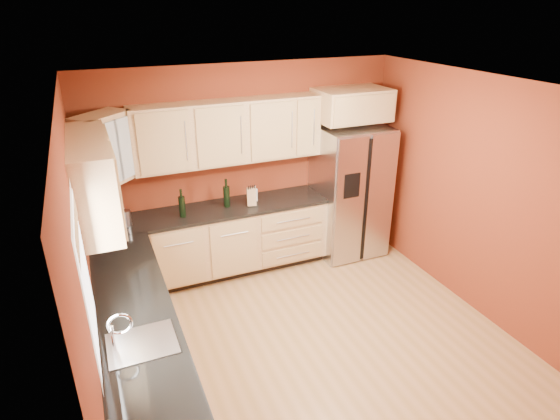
# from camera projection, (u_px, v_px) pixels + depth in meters

# --- Properties ---
(floor) EXTENTS (4.00, 4.00, 0.00)m
(floor) POSITION_uv_depth(u_px,v_px,m) (312.00, 342.00, 4.88)
(floor) COLOR olive
(floor) RESTS_ON ground
(ceiling) EXTENTS (4.00, 4.00, 0.00)m
(ceiling) POSITION_uv_depth(u_px,v_px,m) (321.00, 89.00, 3.82)
(ceiling) COLOR white
(ceiling) RESTS_ON wall_back
(wall_back) EXTENTS (4.00, 0.04, 2.60)m
(wall_back) POSITION_uv_depth(u_px,v_px,m) (246.00, 167.00, 6.03)
(wall_back) COLOR maroon
(wall_back) RESTS_ON floor
(wall_front) EXTENTS (4.00, 0.04, 2.60)m
(wall_front) POSITION_uv_depth(u_px,v_px,m) (474.00, 376.00, 2.67)
(wall_front) COLOR maroon
(wall_front) RESTS_ON floor
(wall_left) EXTENTS (0.04, 4.00, 2.60)m
(wall_left) POSITION_uv_depth(u_px,v_px,m) (87.00, 276.00, 3.64)
(wall_left) COLOR maroon
(wall_left) RESTS_ON floor
(wall_right) EXTENTS (0.04, 4.00, 2.60)m
(wall_right) POSITION_uv_depth(u_px,v_px,m) (481.00, 199.00, 5.06)
(wall_right) COLOR maroon
(wall_right) RESTS_ON floor
(base_cabinets_back) EXTENTS (2.90, 0.60, 0.88)m
(base_cabinets_back) POSITION_uv_depth(u_px,v_px,m) (214.00, 244.00, 5.94)
(base_cabinets_back) COLOR #A57A50
(base_cabinets_back) RESTS_ON floor
(base_cabinets_left) EXTENTS (0.60, 2.80, 0.88)m
(base_cabinets_left) POSITION_uv_depth(u_px,v_px,m) (140.00, 352.00, 4.10)
(base_cabinets_left) COLOR #A57A50
(base_cabinets_left) RESTS_ON floor
(countertop_back) EXTENTS (2.90, 0.62, 0.04)m
(countertop_back) POSITION_uv_depth(u_px,v_px,m) (212.00, 211.00, 5.74)
(countertop_back) COLOR black
(countertop_back) RESTS_ON base_cabinets_back
(countertop_left) EXTENTS (0.62, 2.80, 0.04)m
(countertop_left) POSITION_uv_depth(u_px,v_px,m) (134.00, 309.00, 3.92)
(countertop_left) COLOR black
(countertop_left) RESTS_ON base_cabinets_left
(upper_cabinets_back) EXTENTS (2.30, 0.33, 0.75)m
(upper_cabinets_back) POSITION_uv_depth(u_px,v_px,m) (229.00, 132.00, 5.59)
(upper_cabinets_back) COLOR #A57A50
(upper_cabinets_back) RESTS_ON wall_back
(upper_cabinets_left) EXTENTS (0.33, 1.35, 0.75)m
(upper_cabinets_left) POSITION_uv_depth(u_px,v_px,m) (93.00, 180.00, 4.09)
(upper_cabinets_left) COLOR #A57A50
(upper_cabinets_left) RESTS_ON wall_left
(corner_upper_cabinet) EXTENTS (0.67, 0.67, 0.75)m
(corner_upper_cabinet) POSITION_uv_depth(u_px,v_px,m) (105.00, 149.00, 4.95)
(corner_upper_cabinet) COLOR #A57A50
(corner_upper_cabinet) RESTS_ON wall_back
(over_fridge_cabinet) EXTENTS (0.92, 0.60, 0.40)m
(over_fridge_cabinet) POSITION_uv_depth(u_px,v_px,m) (352.00, 105.00, 5.95)
(over_fridge_cabinet) COLOR #A57A50
(over_fridge_cabinet) RESTS_ON wall_back
(refrigerator) EXTENTS (0.90, 0.75, 1.78)m
(refrigerator) POSITION_uv_depth(u_px,v_px,m) (349.00, 191.00, 6.36)
(refrigerator) COLOR silver
(refrigerator) RESTS_ON floor
(window) EXTENTS (0.03, 0.90, 1.00)m
(window) POSITION_uv_depth(u_px,v_px,m) (86.00, 281.00, 3.13)
(window) COLOR white
(window) RESTS_ON wall_left
(sink_faucet) EXTENTS (0.50, 0.42, 0.30)m
(sink_faucet) POSITION_uv_depth(u_px,v_px,m) (140.00, 328.00, 3.43)
(sink_faucet) COLOR silver
(sink_faucet) RESTS_ON countertop_left
(canister_left) EXTENTS (0.15, 0.15, 0.19)m
(canister_left) POSITION_uv_depth(u_px,v_px,m) (99.00, 221.00, 5.22)
(canister_left) COLOR silver
(canister_left) RESTS_ON countertop_back
(canister_right) EXTENTS (0.13, 0.13, 0.18)m
(canister_right) POSITION_uv_depth(u_px,v_px,m) (126.00, 218.00, 5.29)
(canister_right) COLOR silver
(canister_right) RESTS_ON countertop_back
(wine_bottle_a) EXTENTS (0.09, 0.09, 0.35)m
(wine_bottle_a) POSITION_uv_depth(u_px,v_px,m) (182.00, 203.00, 5.48)
(wine_bottle_a) COLOR black
(wine_bottle_a) RESTS_ON countertop_back
(wine_bottle_b) EXTENTS (0.09, 0.09, 0.36)m
(wine_bottle_b) POSITION_uv_depth(u_px,v_px,m) (226.00, 193.00, 5.75)
(wine_bottle_b) COLOR black
(wine_bottle_b) RESTS_ON countertop_back
(knife_block) EXTENTS (0.13, 0.12, 0.22)m
(knife_block) POSITION_uv_depth(u_px,v_px,m) (251.00, 197.00, 5.82)
(knife_block) COLOR #AB7E53
(knife_block) RESTS_ON countertop_back
(soap_dispenser) EXTENTS (0.08, 0.08, 0.20)m
(soap_dispenser) POSITION_uv_depth(u_px,v_px,m) (255.00, 193.00, 5.95)
(soap_dispenser) COLOR white
(soap_dispenser) RESTS_ON countertop_back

